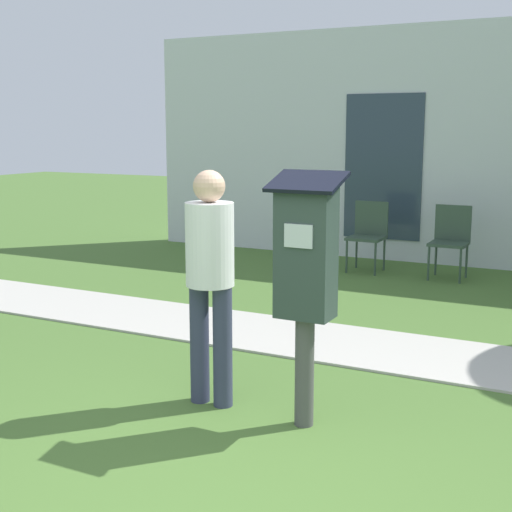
% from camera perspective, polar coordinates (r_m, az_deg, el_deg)
% --- Properties ---
extents(sidewalk, '(12.00, 1.10, 0.02)m').
position_cam_1_polar(sidewalk, '(6.09, 11.17, -7.52)').
color(sidewalk, '#B7B2A8').
rests_on(sidewalk, ground).
extents(building_facade, '(10.00, 0.26, 3.20)m').
position_cam_1_polar(building_facade, '(9.88, 18.26, 8.31)').
color(building_facade, silver).
rests_on(building_facade, ground).
extents(parking_meter, '(0.44, 0.31, 1.59)m').
position_cam_1_polar(parking_meter, '(4.33, 4.00, -0.84)').
color(parking_meter, '#4C4C4C').
rests_on(parking_meter, ground).
extents(person_standing, '(0.32, 0.32, 1.58)m').
position_cam_1_polar(person_standing, '(4.69, -3.69, -1.06)').
color(person_standing, '#333851').
rests_on(person_standing, ground).
extents(outdoor_chair_left, '(0.44, 0.44, 0.90)m').
position_cam_1_polar(outdoor_chair_left, '(9.35, 8.99, 2.04)').
color(outdoor_chair_left, '#334738').
rests_on(outdoor_chair_left, ground).
extents(outdoor_chair_middle, '(0.44, 0.44, 0.90)m').
position_cam_1_polar(outdoor_chair_middle, '(9.10, 15.30, 1.58)').
color(outdoor_chair_middle, '#334738').
rests_on(outdoor_chair_middle, ground).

